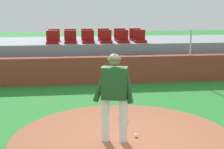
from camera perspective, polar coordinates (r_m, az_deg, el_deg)
ground_plane at (r=6.87m, az=2.08°, el=-12.57°), size 60.00×60.00×0.00m
pitchers_mound at (r=6.83m, az=2.09°, el=-11.78°), size 4.61×4.61×0.21m
pitcher at (r=6.36m, az=0.41°, el=-2.78°), size 0.79×0.37×1.78m
baseball at (r=6.87m, az=4.15°, el=-10.40°), size 0.07×0.07×0.07m
fielding_glove at (r=7.73m, az=1.88°, el=-7.62°), size 0.25×0.33×0.11m
brick_barrier at (r=12.19m, az=-2.13°, el=0.80°), size 17.29×0.40×0.99m
fence_post_right at (r=12.79m, az=13.38°, el=5.40°), size 0.06×0.06×0.95m
bleacher_platform at (r=14.54m, az=-2.95°, el=3.33°), size 16.59×3.39×1.35m
stadium_chair_0 at (r=13.25m, az=-10.22°, el=5.93°), size 0.48×0.44×0.50m
stadium_chair_1 at (r=13.26m, az=-7.19°, el=6.03°), size 0.48×0.44×0.50m
stadium_chair_2 at (r=13.28m, az=-4.13°, el=6.10°), size 0.48×0.44×0.50m
stadium_chair_3 at (r=13.31m, az=-1.08°, el=6.15°), size 0.48×0.44×0.50m
stadium_chair_4 at (r=13.38m, az=1.85°, el=6.17°), size 0.48×0.44×0.50m
stadium_chair_5 at (r=13.52m, az=4.79°, el=6.20°), size 0.48×0.44×0.50m
stadium_chair_6 at (r=14.18m, az=-9.94°, el=6.33°), size 0.48×0.44×0.50m
stadium_chair_7 at (r=14.13m, az=-7.19°, el=6.39°), size 0.48×0.44×0.50m
stadium_chair_8 at (r=14.16m, az=-4.33°, el=6.47°), size 0.48×0.44×0.50m
stadium_chair_9 at (r=14.22m, az=-1.45°, el=6.52°), size 0.48×0.44×0.50m
stadium_chair_10 at (r=14.29m, az=1.37°, el=6.54°), size 0.48×0.44×0.50m
stadium_chair_11 at (r=14.37m, az=4.03°, el=6.55°), size 0.48×0.44×0.50m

